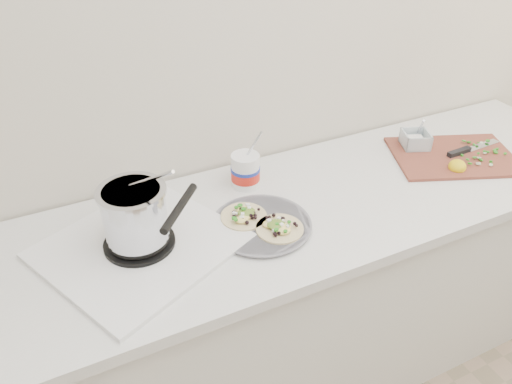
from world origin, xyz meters
name	(u,v)px	position (x,y,z in m)	size (l,w,h in m)	color
counter	(298,294)	(0.00, 1.43, 0.45)	(2.44, 0.66, 0.90)	silver
stove	(137,226)	(-0.56, 1.43, 0.98)	(0.66, 0.64, 0.25)	silver
taco_plate	(261,222)	(-0.19, 1.36, 0.92)	(0.31, 0.31, 0.04)	slate
tub	(246,168)	(-0.14, 1.59, 0.97)	(0.10, 0.10, 0.22)	white
cutboard	(451,152)	(0.65, 1.43, 0.92)	(0.53, 0.46, 0.07)	brown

